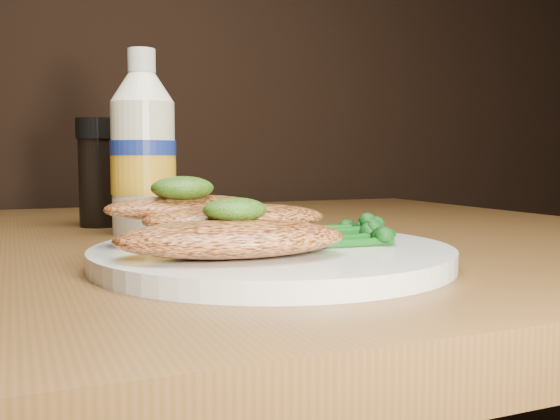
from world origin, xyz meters
name	(u,v)px	position (x,y,z in m)	size (l,w,h in m)	color
plate	(272,255)	(0.11, 0.85, 0.76)	(0.26, 0.26, 0.01)	silver
chicken_front	(232,238)	(0.07, 0.82, 0.78)	(0.15, 0.08, 0.02)	#C6723F
chicken_mid	(236,218)	(0.09, 0.87, 0.78)	(0.14, 0.07, 0.02)	#C6723F
chicken_back	(184,207)	(0.06, 0.90, 0.79)	(0.12, 0.06, 0.02)	#C6723F
pesto_front	(235,210)	(0.07, 0.83, 0.79)	(0.04, 0.04, 0.02)	black
pesto_back	(182,188)	(0.05, 0.89, 0.80)	(0.05, 0.04, 0.02)	black
broccolini_bundle	(322,230)	(0.15, 0.86, 0.77)	(0.12, 0.09, 0.02)	#115215
mayo_bottle	(143,142)	(0.06, 1.08, 0.84)	(0.07, 0.07, 0.18)	white
pepper_grinder	(99,173)	(0.03, 1.16, 0.81)	(0.05, 0.05, 0.12)	black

